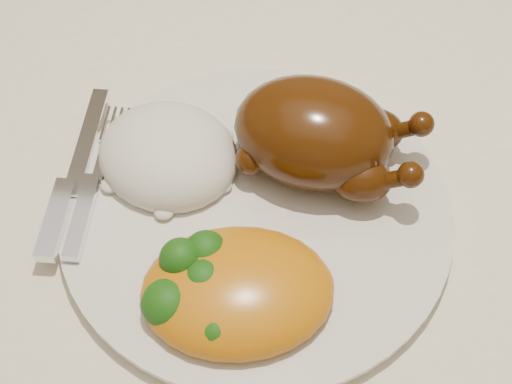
# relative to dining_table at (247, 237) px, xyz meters

# --- Properties ---
(dining_table) EXTENTS (1.60, 0.90, 0.76)m
(dining_table) POSITION_rel_dining_table_xyz_m (0.00, 0.00, 0.00)
(dining_table) COLOR brown
(dining_table) RESTS_ON floor
(tablecloth) EXTENTS (1.73, 1.03, 0.18)m
(tablecloth) POSITION_rel_dining_table_xyz_m (0.00, 0.00, 0.07)
(tablecloth) COLOR beige
(tablecloth) RESTS_ON dining_table
(dinner_plate) EXTENTS (0.40, 0.40, 0.01)m
(dinner_plate) POSITION_rel_dining_table_xyz_m (0.02, -0.04, 0.11)
(dinner_plate) COLOR silver
(dinner_plate) RESTS_ON tablecloth
(roast_chicken) EXTENTS (0.16, 0.11, 0.08)m
(roast_chicken) POSITION_rel_dining_table_xyz_m (0.06, 0.00, 0.15)
(roast_chicken) COLOR #401D06
(roast_chicken) RESTS_ON dinner_plate
(rice_mound) EXTENTS (0.15, 0.14, 0.06)m
(rice_mound) POSITION_rel_dining_table_xyz_m (-0.06, -0.01, 0.13)
(rice_mound) COLOR white
(rice_mound) RESTS_ON dinner_plate
(mac_and_cheese) EXTENTS (0.16, 0.13, 0.05)m
(mac_and_cheese) POSITION_rel_dining_table_xyz_m (0.01, -0.12, 0.13)
(mac_and_cheese) COLOR orange
(mac_and_cheese) RESTS_ON dinner_plate
(cutlery) EXTENTS (0.04, 0.18, 0.01)m
(cutlery) POSITION_rel_dining_table_xyz_m (-0.13, -0.05, 0.12)
(cutlery) COLOR silver
(cutlery) RESTS_ON dinner_plate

